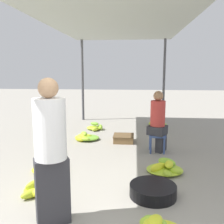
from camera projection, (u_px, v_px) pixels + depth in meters
canopy_post_back_left at (83, 81)px, 8.39m from camera, size 0.08×0.08×2.68m
canopy_post_back_right at (164, 81)px, 8.14m from camera, size 0.08×0.08×2.68m
canopy_tarp at (115, 19)px, 4.96m from camera, size 3.10×6.67×0.04m
vendor_foreground at (51, 151)px, 2.67m from camera, size 0.47×0.47×1.62m
stool at (157, 138)px, 5.18m from camera, size 0.34×0.34×0.38m
vendor_seated at (158, 121)px, 5.13m from camera, size 0.46×0.46×1.28m
basin_black at (153, 191)px, 3.38m from camera, size 0.63×0.63×0.16m
banana_pile_left_0 at (38, 189)px, 3.45m from camera, size 0.42×0.54×0.20m
banana_pile_left_1 at (51, 168)px, 4.18m from camera, size 0.57×0.65×0.24m
banana_pile_left_2 at (95, 127)px, 7.15m from camera, size 0.50×0.53×0.22m
banana_pile_left_3 at (85, 137)px, 6.10m from camera, size 0.61×0.59×0.19m
banana_pile_right_0 at (165, 168)px, 4.14m from camera, size 0.61×0.60×0.23m
banana_pile_right_2 at (158, 124)px, 7.64m from camera, size 0.59×0.51×0.15m
crate_near at (124, 138)px, 5.95m from camera, size 0.48×0.48×0.17m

